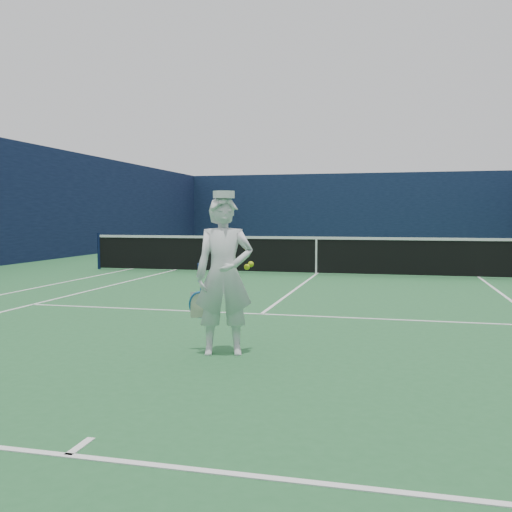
% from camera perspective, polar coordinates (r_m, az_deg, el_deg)
% --- Properties ---
extents(ground, '(80.00, 80.00, 0.00)m').
position_cam_1_polar(ground, '(15.29, 6.03, -1.83)').
color(ground, '#256132').
rests_on(ground, ground).
extents(court_markings, '(11.03, 23.83, 0.01)m').
position_cam_1_polar(court_markings, '(15.29, 6.03, -1.82)').
color(court_markings, white).
rests_on(court_markings, ground).
extents(windscreen_fence, '(20.12, 36.12, 4.00)m').
position_cam_1_polar(windscreen_fence, '(15.22, 6.09, 5.68)').
color(windscreen_fence, '#0E1936').
rests_on(windscreen_fence, ground).
extents(tennis_net, '(12.88, 0.09, 1.07)m').
position_cam_1_polar(tennis_net, '(15.24, 6.05, 0.24)').
color(tennis_net, '#141E4C').
rests_on(tennis_net, ground).
extents(tennis_player, '(0.85, 0.59, 1.83)m').
position_cam_1_polar(tennis_player, '(6.38, -3.22, -1.92)').
color(tennis_player, white).
rests_on(tennis_player, ground).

